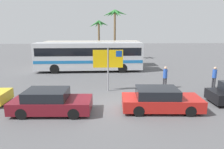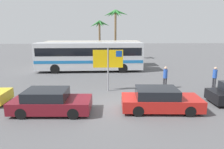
# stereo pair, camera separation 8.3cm
# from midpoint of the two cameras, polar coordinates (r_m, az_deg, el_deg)

# --- Properties ---
(ground) EXTENTS (120.00, 120.00, 0.00)m
(ground) POSITION_cam_midpoint_polar(r_m,az_deg,el_deg) (12.65, 1.12, -8.34)
(ground) COLOR #565659
(bus_front_coach) EXTENTS (11.64, 2.64, 3.17)m
(bus_front_coach) POSITION_cam_midpoint_polar(r_m,az_deg,el_deg) (22.61, -6.58, 5.44)
(bus_front_coach) COLOR silver
(bus_front_coach) RESTS_ON ground
(bus_rear_coach) EXTENTS (11.64, 2.64, 3.17)m
(bus_rear_coach) POSITION_cam_midpoint_polar(r_m,az_deg,el_deg) (25.86, -5.55, 6.32)
(bus_rear_coach) COLOR silver
(bus_rear_coach) RESTS_ON ground
(ferry_sign) EXTENTS (2.20, 0.12, 3.20)m
(ferry_sign) POSITION_cam_midpoint_polar(r_m,az_deg,el_deg) (14.77, -1.11, 3.99)
(ferry_sign) COLOR gray
(ferry_sign) RESTS_ON ground
(car_maroon) EXTENTS (4.41, 2.10, 1.32)m
(car_maroon) POSITION_cam_midpoint_polar(r_m,az_deg,el_deg) (11.67, -17.20, -7.41)
(car_maroon) COLOR maroon
(car_maroon) RESTS_ON ground
(car_red) EXTENTS (4.52, 2.11, 1.32)m
(car_red) POSITION_cam_midpoint_polar(r_m,az_deg,el_deg) (11.77, 13.26, -7.01)
(car_red) COLOR red
(car_red) RESTS_ON ground
(pedestrian_near_sign) EXTENTS (0.32, 0.32, 1.76)m
(pedestrian_near_sign) POSITION_cam_midpoint_polar(r_m,az_deg,el_deg) (16.16, 14.67, -0.30)
(pedestrian_near_sign) COLOR #2D2D33
(pedestrian_near_sign) RESTS_ON ground
(pedestrian_crossing_lot) EXTENTS (0.32, 0.32, 1.70)m
(pedestrian_crossing_lot) POSITION_cam_midpoint_polar(r_m,az_deg,el_deg) (17.75, 26.90, -0.27)
(pedestrian_crossing_lot) COLOR #2D2D33
(pedestrian_crossing_lot) RESTS_ON ground
(palm_tree_seaside) EXTENTS (3.34, 3.22, 6.10)m
(palm_tree_seaside) POSITION_cam_midpoint_polar(r_m,az_deg,el_deg) (33.63, -3.83, 13.09)
(palm_tree_seaside) COLOR brown
(palm_tree_seaside) RESTS_ON ground
(palm_tree_inland) EXTENTS (3.86, 3.63, 7.56)m
(palm_tree_inland) POSITION_cam_midpoint_polar(r_m,az_deg,el_deg) (31.54, 0.67, 15.39)
(palm_tree_inland) COLOR brown
(palm_tree_inland) RESTS_ON ground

